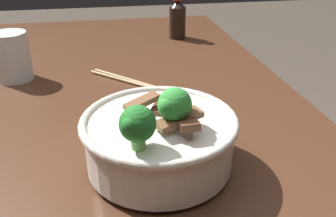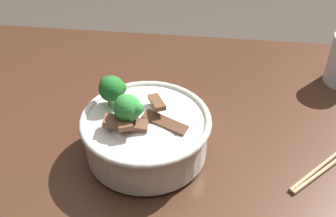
# 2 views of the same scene
# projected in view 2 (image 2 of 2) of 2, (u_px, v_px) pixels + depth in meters

# --- Properties ---
(dining_table) EXTENTS (1.58, 0.77, 0.80)m
(dining_table) POSITION_uv_depth(u_px,v_px,m) (225.00, 182.00, 0.84)
(dining_table) COLOR #472819
(dining_table) RESTS_ON ground
(rice_bowl) EXTENTS (0.22, 0.22, 0.14)m
(rice_bowl) POSITION_uv_depth(u_px,v_px,m) (145.00, 130.00, 0.71)
(rice_bowl) COLOR silver
(rice_bowl) RESTS_ON dining_table
(chopsticks_pair) EXTENTS (0.17, 0.17, 0.01)m
(chopsticks_pair) POSITION_uv_depth(u_px,v_px,m) (332.00, 160.00, 0.72)
(chopsticks_pair) COLOR tan
(chopsticks_pair) RESTS_ON dining_table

